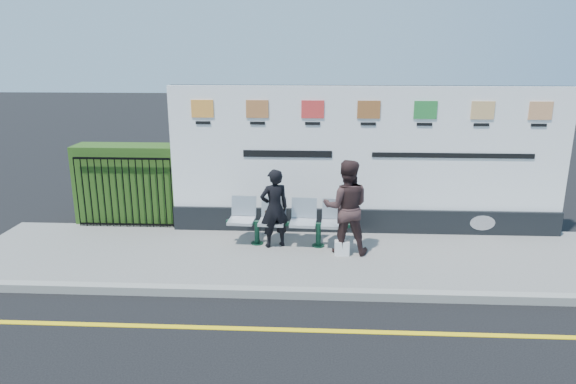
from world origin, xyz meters
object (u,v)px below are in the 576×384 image
at_px(billboard, 366,171).
at_px(woman_right, 346,207).
at_px(woman_left, 274,208).
at_px(bench, 287,233).

bearing_deg(billboard, woman_right, -110.70).
bearing_deg(woman_left, billboard, -174.03).
distance_m(billboard, woman_right, 1.36).
distance_m(bench, woman_left, 0.58).
bearing_deg(bench, woman_left, -159.39).
bearing_deg(billboard, woman_left, -151.74).
height_order(billboard, woman_left, billboard).
bearing_deg(woman_left, woman_right, 147.57).
bearing_deg(woman_right, woman_left, -9.05).
xyz_separation_m(billboard, woman_right, (-0.46, -1.21, -0.41)).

